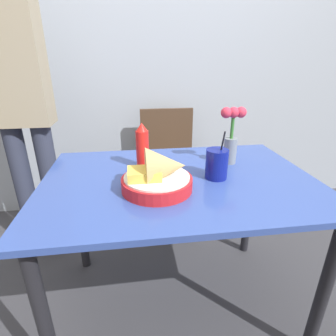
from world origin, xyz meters
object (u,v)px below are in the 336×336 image
object	(u,v)px
chair_far_window	(168,156)
flower_vase	(232,134)
ketchup_bottle	(142,146)
person_standing	(18,93)
food_basket	(160,175)
drink_cup	(217,165)

from	to	relation	value
chair_far_window	flower_vase	world-z (taller)	flower_vase
ketchup_bottle	person_standing	bearing A→B (deg)	147.47
food_basket	flower_vase	bearing A→B (deg)	32.55
food_basket	drink_cup	world-z (taller)	drink_cup
ketchup_bottle	flower_vase	xyz separation A→B (m)	(0.42, -0.00, 0.04)
person_standing	flower_vase	bearing A→B (deg)	-21.30
drink_cup	person_standing	size ratio (longest dim) A/B	0.12
person_standing	chair_far_window	bearing A→B (deg)	18.37
food_basket	person_standing	bearing A→B (deg)	137.03
food_basket	flower_vase	distance (m)	0.45
food_basket	flower_vase	world-z (taller)	flower_vase
food_basket	person_standing	xyz separation A→B (m)	(-0.70, 0.65, 0.24)
chair_far_window	flower_vase	distance (m)	0.82
drink_cup	flower_vase	world-z (taller)	flower_vase
person_standing	ketchup_bottle	bearing A→B (deg)	-32.53
chair_far_window	food_basket	size ratio (longest dim) A/B	3.11
chair_far_window	flower_vase	size ratio (longest dim) A/B	3.16
flower_vase	person_standing	xyz separation A→B (m)	(-1.07, 0.42, 0.16)
food_basket	person_standing	distance (m)	0.99
food_basket	ketchup_bottle	size ratio (longest dim) A/B	1.30
drink_cup	food_basket	bearing A→B (deg)	-163.39
drink_cup	person_standing	xyz separation A→B (m)	(-0.95, 0.58, 0.24)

